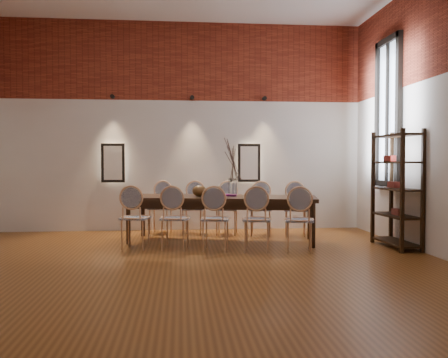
{
  "coord_description": "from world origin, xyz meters",
  "views": [
    {
      "loc": [
        -0.03,
        -5.69,
        1.31
      ],
      "look_at": [
        0.65,
        1.67,
        1.05
      ],
      "focal_mm": 38.0,
      "sensor_mm": 36.0,
      "label": 1
    }
  ],
  "objects": [
    {
      "name": "chair_near_e",
      "position": [
        1.7,
        1.06,
        0.47
      ],
      "size": [
        0.52,
        0.52,
        0.94
      ],
      "primitive_type": null,
      "rotation": [
        0.0,
        0.0,
        -0.21
      ],
      "color": "#DEAA7C",
      "rests_on": "floor"
    },
    {
      "name": "chair_far_e",
      "position": [
        2.01,
        2.58,
        0.47
      ],
      "size": [
        0.52,
        0.52,
        0.94
      ],
      "primitive_type": null,
      "rotation": [
        0.0,
        0.0,
        2.94
      ],
      "color": "#DEAA7C",
      "rests_on": "floor"
    },
    {
      "name": "shelving_rack",
      "position": [
        3.28,
        1.3,
        0.9
      ],
      "size": [
        0.43,
        1.02,
        1.8
      ],
      "primitive_type": null,
      "rotation": [
        0.0,
        0.0,
        0.05
      ],
      "color": "black",
      "rests_on": "floor"
    },
    {
      "name": "chair_far_a",
      "position": [
        -0.4,
        3.08,
        0.47
      ],
      "size": [
        0.52,
        0.52,
        0.94
      ],
      "primitive_type": null,
      "rotation": [
        0.0,
        0.0,
        2.94
      ],
      "color": "#DEAA7C",
      "rests_on": "floor"
    },
    {
      "name": "chair_far_d",
      "position": [
        1.41,
        2.7,
        0.47
      ],
      "size": [
        0.52,
        0.52,
        0.94
      ],
      "primitive_type": null,
      "rotation": [
        0.0,
        0.0,
        2.94
      ],
      "color": "#DEAA7C",
      "rests_on": "floor"
    },
    {
      "name": "wall_back",
      "position": [
        0.0,
        3.55,
        2.0
      ],
      "size": [
        7.0,
        0.1,
        4.0
      ],
      "primitive_type": "cube",
      "color": "silver",
      "rests_on": "ground"
    },
    {
      "name": "spot_fixture_mid",
      "position": [
        0.2,
        3.42,
        2.55
      ],
      "size": [
        0.08,
        0.1,
        0.08
      ],
      "primitive_type": "cylinder",
      "rotation": [
        1.57,
        0.0,
        0.0
      ],
      "color": "black",
      "rests_on": "wall_back"
    },
    {
      "name": "window_glass",
      "position": [
        3.46,
        2.0,
        2.15
      ],
      "size": [
        0.02,
        0.78,
        2.38
      ],
      "primitive_type": "cube",
      "color": "silver",
      "rests_on": "wall_right"
    },
    {
      "name": "niche_left",
      "position": [
        -1.3,
        3.45,
        1.3
      ],
      "size": [
        0.36,
        0.06,
        0.66
      ],
      "primitive_type": "cube",
      "color": "#FFEAC6",
      "rests_on": "wall_back"
    },
    {
      "name": "chair_far_c",
      "position": [
        0.81,
        2.83,
        0.47
      ],
      "size": [
        0.52,
        0.52,
        0.94
      ],
      "primitive_type": null,
      "rotation": [
        0.0,
        0.0,
        2.94
      ],
      "color": "#DEAA7C",
      "rests_on": "floor"
    },
    {
      "name": "dining_table",
      "position": [
        0.65,
        2.07,
        0.38
      ],
      "size": [
        3.21,
        1.6,
        0.75
      ],
      "primitive_type": "cube",
      "rotation": [
        0.0,
        0.0,
        -0.21
      ],
      "color": "#341D10",
      "rests_on": "floor"
    },
    {
      "name": "vase",
      "position": [
        0.83,
        2.04,
        0.9
      ],
      "size": [
        0.14,
        0.14,
        0.3
      ],
      "primitive_type": "cylinder",
      "color": "silver",
      "rests_on": "dining_table"
    },
    {
      "name": "window_mullion",
      "position": [
        3.44,
        2.0,
        2.15
      ],
      "size": [
        0.06,
        0.06,
        2.4
      ],
      "primitive_type": "cube",
      "color": "black",
      "rests_on": "wall_right"
    },
    {
      "name": "chair_far_b",
      "position": [
        0.21,
        2.96,
        0.47
      ],
      "size": [
        0.52,
        0.52,
        0.94
      ],
      "primitive_type": null,
      "rotation": [
        0.0,
        0.0,
        2.94
      ],
      "color": "#DEAA7C",
      "rests_on": "floor"
    },
    {
      "name": "chair_near_d",
      "position": [
        1.09,
        1.19,
        0.47
      ],
      "size": [
        0.52,
        0.52,
        0.94
      ],
      "primitive_type": null,
      "rotation": [
        0.0,
        0.0,
        -0.21
      ],
      "color": "#DEAA7C",
      "rests_on": "floor"
    },
    {
      "name": "floor",
      "position": [
        0.0,
        0.0,
        -0.01
      ],
      "size": [
        7.0,
        7.0,
        0.02
      ],
      "primitive_type": "cube",
      "color": "brown",
      "rests_on": "ground"
    },
    {
      "name": "wall_front",
      "position": [
        0.0,
        -3.55,
        2.0
      ],
      "size": [
        7.0,
        0.1,
        4.0
      ],
      "primitive_type": "cube",
      "color": "silver",
      "rests_on": "ground"
    },
    {
      "name": "book",
      "position": [
        0.76,
        2.15,
        0.77
      ],
      "size": [
        0.29,
        0.23,
        0.03
      ],
      "primitive_type": "cube",
      "rotation": [
        0.0,
        0.0,
        -0.21
      ],
      "color": "#801364",
      "rests_on": "dining_table"
    },
    {
      "name": "chair_near_a",
      "position": [
        -0.71,
        1.57,
        0.47
      ],
      "size": [
        0.52,
        0.52,
        0.94
      ],
      "primitive_type": null,
      "rotation": [
        0.0,
        0.0,
        -0.21
      ],
      "color": "#DEAA7C",
      "rests_on": "floor"
    },
    {
      "name": "dried_branches",
      "position": [
        0.83,
        2.04,
        1.35
      ],
      "size": [
        0.5,
        0.5,
        0.7
      ],
      "primitive_type": null,
      "color": "#49352C",
      "rests_on": "vase"
    },
    {
      "name": "spot_fixture_left",
      "position": [
        -1.3,
        3.42,
        2.55
      ],
      "size": [
        0.08,
        0.1,
        0.08
      ],
      "primitive_type": "cylinder",
      "rotation": [
        1.57,
        0.0,
        0.0
      ],
      "color": "black",
      "rests_on": "wall_back"
    },
    {
      "name": "brick_band_back",
      "position": [
        0.0,
        3.48,
        3.25
      ],
      "size": [
        7.0,
        0.02,
        1.5
      ],
      "primitive_type": "cube",
      "color": "maroon",
      "rests_on": "ground"
    },
    {
      "name": "bowl",
      "position": [
        0.28,
        2.1,
        0.84
      ],
      "size": [
        0.24,
        0.24,
        0.18
      ],
      "primitive_type": "ellipsoid",
      "color": "brown",
      "rests_on": "dining_table"
    },
    {
      "name": "window_frame",
      "position": [
        3.44,
        2.0,
        2.15
      ],
      "size": [
        0.08,
        0.9,
        2.5
      ],
      "primitive_type": "cube",
      "color": "black",
      "rests_on": "wall_right"
    },
    {
      "name": "spot_fixture_right",
      "position": [
        1.6,
        3.42,
        2.55
      ],
      "size": [
        0.08,
        0.1,
        0.08
      ],
      "primitive_type": "cylinder",
      "rotation": [
        1.57,
        0.0,
        0.0
      ],
      "color": "black",
      "rests_on": "wall_back"
    },
    {
      "name": "chair_near_c",
      "position": [
        0.49,
        1.31,
        0.47
      ],
      "size": [
        0.52,
        0.52,
        0.94
      ],
      "primitive_type": null,
      "rotation": [
        0.0,
        0.0,
        -0.21
      ],
      "color": "#DEAA7C",
      "rests_on": "floor"
    },
    {
      "name": "niche_right",
      "position": [
        1.3,
        3.45,
        1.3
      ],
      "size": [
        0.36,
        0.06,
        0.66
      ],
      "primitive_type": "cube",
      "color": "#FFEAC6",
      "rests_on": "wall_back"
    },
    {
      "name": "chair_near_b",
      "position": [
        -0.11,
        1.44,
        0.47
      ],
      "size": [
        0.52,
        0.52,
        0.94
      ],
      "primitive_type": null,
      "rotation": [
        0.0,
        0.0,
        -0.21
      ],
      "color": "#DEAA7C",
      "rests_on": "floor"
    }
  ]
}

